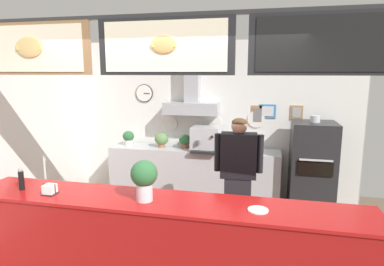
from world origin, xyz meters
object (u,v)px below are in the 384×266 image
pizza_oven (312,170)px  condiment_plate (258,210)px  shop_worker (238,179)px  potted_oregano (185,141)px  pepper_grinder (21,179)px  potted_basil (225,143)px  napkin_holder (50,190)px  potted_thyme (162,139)px  potted_rosemary (128,137)px  espresso_machine (206,138)px  basil_vase (144,178)px

pizza_oven → condiment_plate: (-0.74, -2.35, 0.28)m
shop_worker → condiment_plate: (0.27, -1.21, 0.14)m
potted_oregano → pepper_grinder: bearing=-113.3°
potted_basil → napkin_holder: bearing=-118.6°
potted_thyme → potted_basil: bearing=2.2°
condiment_plate → napkin_holder: bearing=-178.8°
shop_worker → pepper_grinder: (-2.08, -1.21, 0.24)m
potted_rosemary → potted_thyme: 0.61m
pizza_oven → napkin_holder: size_ratio=11.85×
shop_worker → napkin_holder: bearing=32.6°
pizza_oven → napkin_holder: (-2.74, -2.39, 0.32)m
potted_basil → espresso_machine: bearing=-169.0°
shop_worker → basil_vase: 1.47m
potted_thyme → basil_vase: 2.56m
condiment_plate → espresso_machine: bearing=110.2°
potted_thyme → basil_vase: (0.64, -2.48, 0.16)m
potted_basil → condiment_plate: size_ratio=1.11×
potted_basil → condiment_plate: potted_basil is taller
potted_rosemary → napkin_holder: potted_rosemary is taller
pizza_oven → potted_basil: (-1.34, 0.17, 0.32)m
potted_thyme → napkin_holder: size_ratio=1.87×
shop_worker → espresso_machine: shop_worker is taller
espresso_machine → potted_oregano: (-0.37, 0.05, -0.07)m
espresso_machine → pepper_grinder: size_ratio=2.45×
shop_worker → pepper_grinder: size_ratio=7.12×
potted_oregano → potted_rosemary: size_ratio=0.90×
napkin_holder → potted_basil: bearing=61.4°
espresso_machine → pepper_grinder: bearing=-120.5°
shop_worker → potted_basil: shop_worker is taller
potted_basil → potted_thyme: 1.07m
pizza_oven → basil_vase: bearing=-127.1°
potted_thyme → condiment_plate: potted_thyme is taller
potted_oregano → potted_rosemary: (-1.01, -0.01, 0.02)m
potted_thyme → napkin_holder: 2.55m
potted_rosemary → potted_oregano: bearing=0.8°
pizza_oven → basil_vase: pizza_oven is taller
napkin_holder → condiment_plate: bearing=1.2°
pizza_oven → pepper_grinder: pizza_oven is taller
espresso_machine → condiment_plate: espresso_machine is taller
basil_vase → napkin_holder: bearing=-177.3°
basil_vase → potted_rosemary: bearing=116.5°
pizza_oven → potted_rosemary: pizza_oven is taller
shop_worker → condiment_plate: size_ratio=9.20×
shop_worker → potted_basil: size_ratio=8.28×
condiment_plate → pepper_grinder: bearing=-180.0°
potted_oregano → potted_basil: (0.67, 0.01, -0.01)m
pizza_oven → potted_oregano: size_ratio=6.97×
potted_rosemary → potted_thyme: (0.61, -0.02, -0.00)m
potted_basil → basil_vase: 2.56m
shop_worker → espresso_machine: size_ratio=2.90×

